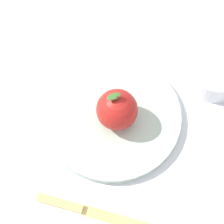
# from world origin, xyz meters

# --- Properties ---
(ground_plane) EXTENTS (2.40, 2.40, 0.00)m
(ground_plane) POSITION_xyz_m (0.00, 0.00, 0.00)
(ground_plane) COLOR silver
(dinner_plate) EXTENTS (0.26, 0.26, 0.02)m
(dinner_plate) POSITION_xyz_m (0.01, -0.04, 0.01)
(dinner_plate) COLOR #B2C6B2
(dinner_plate) RESTS_ON ground_plane
(apple) EXTENTS (0.07, 0.07, 0.08)m
(apple) POSITION_xyz_m (-0.00, -0.03, 0.05)
(apple) COLOR #B21E19
(apple) RESTS_ON dinner_plate
(side_bowl) EXTENTS (0.10, 0.10, 0.04)m
(side_bowl) POSITION_xyz_m (-0.16, -0.17, 0.03)
(side_bowl) COLOR white
(side_bowl) RESTS_ON ground_plane
(knife) EXTENTS (0.21, 0.02, 0.01)m
(knife) POSITION_xyz_m (0.00, 0.14, 0.00)
(knife) COLOR #D8B766
(knife) RESTS_ON ground_plane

